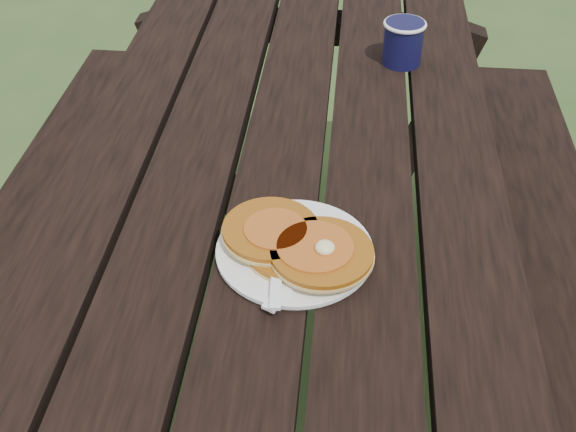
# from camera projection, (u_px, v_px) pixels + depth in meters

# --- Properties ---
(ground) EXTENTS (60.00, 60.00, 0.00)m
(ground) POSITION_uv_depth(u_px,v_px,m) (285.00, 401.00, 1.75)
(ground) COLOR #2C461E
(ground) RESTS_ON ground
(picnic_table) EXTENTS (1.36, 1.80, 0.75)m
(picnic_table) POSITION_uv_depth(u_px,v_px,m) (284.00, 295.00, 1.52)
(picnic_table) COLOR black
(picnic_table) RESTS_ON ground
(plate) EXTENTS (0.25, 0.25, 0.01)m
(plate) POSITION_uv_depth(u_px,v_px,m) (295.00, 252.00, 1.05)
(plate) COLOR white
(plate) RESTS_ON picnic_table
(pancake_stack) EXTENTS (0.22, 0.19, 0.04)m
(pancake_stack) POSITION_uv_depth(u_px,v_px,m) (297.00, 244.00, 1.04)
(pancake_stack) COLOR #A05812
(pancake_stack) RESTS_ON plate
(knife) EXTENTS (0.10, 0.17, 0.00)m
(knife) POSITION_uv_depth(u_px,v_px,m) (302.00, 270.00, 1.01)
(knife) COLOR white
(knife) RESTS_ON plate
(fork) EXTENTS (0.04, 0.16, 0.01)m
(fork) POSITION_uv_depth(u_px,v_px,m) (276.00, 280.00, 0.99)
(fork) COLOR white
(fork) RESTS_ON plate
(coffee_cup) EXTENTS (0.09, 0.09, 0.09)m
(coffee_cup) POSITION_uv_depth(u_px,v_px,m) (403.00, 40.00, 1.48)
(coffee_cup) COLOR black
(coffee_cup) RESTS_ON picnic_table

